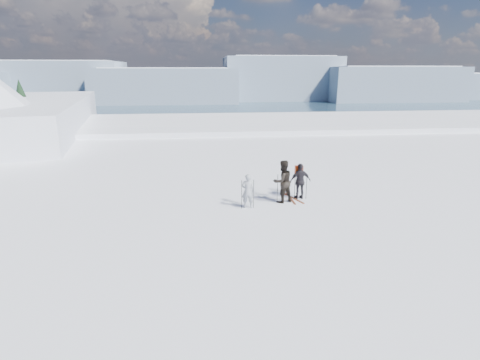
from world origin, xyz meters
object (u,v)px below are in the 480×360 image
object	(u,v)px
skier_pack	(300,181)
skis_loose	(292,198)
skier_grey	(248,191)
skier_dark	(283,181)

from	to	relation	value
skier_pack	skis_loose	world-z (taller)	skier_pack
skier_grey	skier_pack	size ratio (longest dim) A/B	0.91
skier_dark	skis_loose	world-z (taller)	skier_dark
skier_dark	skier_pack	bearing A→B (deg)	-178.61
skier_pack	skis_loose	size ratio (longest dim) A/B	1.01
skier_dark	skier_pack	distance (m)	1.03
skier_dark	skier_pack	size ratio (longest dim) A/B	1.16
skis_loose	skier_grey	bearing A→B (deg)	-156.26
skier_grey	skier_pack	distance (m)	2.81
skier_dark	skier_pack	world-z (taller)	skier_dark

